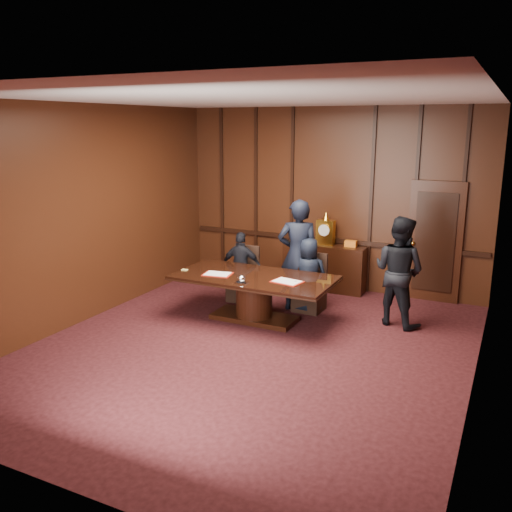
{
  "coord_description": "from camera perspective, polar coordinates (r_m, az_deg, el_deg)",
  "views": [
    {
      "loc": [
        3.27,
        -6.53,
        3.17
      ],
      "look_at": [
        -0.53,
        1.28,
        1.05
      ],
      "focal_mm": 38.0,
      "sensor_mm": 36.0,
      "label": 1
    }
  ],
  "objects": [
    {
      "name": "folder_right",
      "position": [
        8.51,
        3.29,
        -2.71
      ],
      "size": [
        0.51,
        0.41,
        0.02
      ],
      "rotation": [
        0.0,
        0.0,
        -0.18
      ],
      "color": "#B01E10",
      "rests_on": "conference_table"
    },
    {
      "name": "chair_left",
      "position": [
        10.01,
        -1.34,
        -3.0
      ],
      "size": [
        0.51,
        0.51,
        0.99
      ],
      "rotation": [
        0.0,
        0.0,
        0.06
      ],
      "color": "black",
      "rests_on": "ground"
    },
    {
      "name": "room",
      "position": [
        7.54,
        0.27,
        2.65
      ],
      "size": [
        7.0,
        7.04,
        3.5
      ],
      "color": "black",
      "rests_on": "ground"
    },
    {
      "name": "conference_table",
      "position": [
        8.91,
        -0.2,
        -3.65
      ],
      "size": [
        2.62,
        1.32,
        0.76
      ],
      "color": "black",
      "rests_on": "ground"
    },
    {
      "name": "chair_right",
      "position": [
        9.5,
        5.68,
        -3.98
      ],
      "size": [
        0.5,
        0.5,
        0.99
      ],
      "rotation": [
        0.0,
        0.0,
        -0.04
      ],
      "color": "black",
      "rests_on": "ground"
    },
    {
      "name": "signatory_right",
      "position": [
        9.33,
        5.56,
        -2.01
      ],
      "size": [
        0.72,
        0.56,
        1.3
      ],
      "primitive_type": "imported",
      "rotation": [
        0.0,
        0.0,
        3.39
      ],
      "color": "black",
      "rests_on": "ground"
    },
    {
      "name": "witness_right",
      "position": [
        8.94,
        14.8,
        -1.55
      ],
      "size": [
        1.04,
        0.93,
        1.78
      ],
      "primitive_type": "imported",
      "rotation": [
        0.0,
        0.0,
        2.8
      ],
      "color": "black",
      "rests_on": "ground"
    },
    {
      "name": "signatory_left",
      "position": [
        9.84,
        -1.55,
        -1.16
      ],
      "size": [
        0.8,
        0.47,
        1.29
      ],
      "primitive_type": "imported",
      "rotation": [
        0.0,
        0.0,
        3.36
      ],
      "color": "black",
      "rests_on": "ground"
    },
    {
      "name": "notepad",
      "position": [
        9.25,
        -7.52,
        -1.45
      ],
      "size": [
        0.11,
        0.08,
        0.01
      ],
      "primitive_type": "cube",
      "rotation": [
        0.0,
        0.0,
        0.08
      ],
      "color": "#D4BF68",
      "rests_on": "conference_table"
    },
    {
      "name": "sideboard",
      "position": [
        10.67,
        7.23,
        -0.97
      ],
      "size": [
        1.6,
        0.45,
        1.54
      ],
      "color": "black",
      "rests_on": "ground"
    },
    {
      "name": "witness_left",
      "position": [
        9.38,
        4.44,
        0.11
      ],
      "size": [
        0.83,
        0.71,
        1.94
      ],
      "primitive_type": "imported",
      "rotation": [
        0.0,
        0.0,
        3.56
      ],
      "color": "black",
      "rests_on": "ground"
    },
    {
      "name": "inkstand",
      "position": [
        8.44,
        -1.55,
        -2.5
      ],
      "size": [
        0.2,
        0.14,
        0.12
      ],
      "color": "white",
      "rests_on": "conference_table"
    },
    {
      "name": "folder_left",
      "position": [
        8.94,
        -4.06,
        -1.91
      ],
      "size": [
        0.51,
        0.4,
        0.02
      ],
      "rotation": [
        0.0,
        0.0,
        0.17
      ],
      "color": "#B01E10",
      "rests_on": "conference_table"
    }
  ]
}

